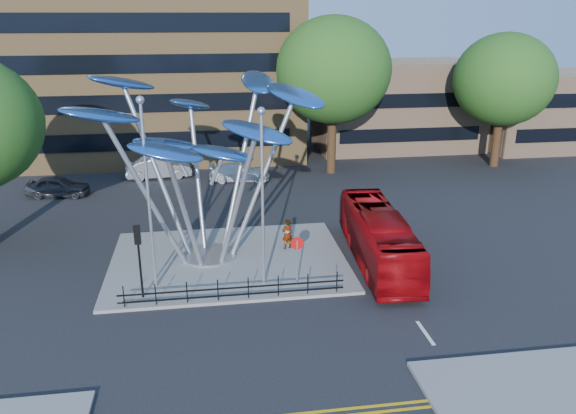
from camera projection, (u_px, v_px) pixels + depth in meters
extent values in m
plane|color=black|center=(260.00, 320.00, 23.55)|extent=(120.00, 120.00, 0.00)
cube|color=slate|center=(229.00, 261.00, 28.99)|extent=(12.00, 9.00, 0.15)
cube|color=tan|center=(397.00, 105.00, 52.50)|extent=(15.00, 8.00, 8.00)
cube|color=tan|center=(546.00, 110.00, 52.76)|extent=(12.00, 8.00, 7.00)
cylinder|color=black|center=(332.00, 138.00, 44.28)|extent=(0.70, 0.70, 5.72)
ellipsoid|color=#204D16|center=(333.00, 70.00, 42.57)|extent=(8.80, 8.80, 8.10)
cylinder|color=black|center=(497.00, 136.00, 46.35)|extent=(0.70, 0.70, 5.06)
ellipsoid|color=#204D16|center=(504.00, 79.00, 44.84)|extent=(8.00, 8.00, 7.36)
cylinder|color=#9EA0A5|center=(209.00, 255.00, 29.27)|extent=(2.80, 2.80, 0.12)
cylinder|color=#9EA0A5|center=(181.00, 190.00, 27.28)|extent=(0.24, 0.24, 7.80)
ellipsoid|color=blue|center=(100.00, 115.00, 24.62)|extent=(3.92, 2.95, 1.39)
cylinder|color=#9EA0A5|center=(198.00, 205.00, 27.25)|extent=(0.24, 0.24, 6.40)
ellipsoid|color=blue|center=(166.00, 152.00, 23.97)|extent=(3.47, 1.78, 1.31)
cylinder|color=#9EA0A5|center=(218.00, 197.00, 27.48)|extent=(0.24, 0.24, 7.00)
ellipsoid|color=blue|center=(257.00, 132.00, 25.09)|extent=(3.81, 3.11, 1.36)
cylinder|color=#9EA0A5|center=(229.00, 180.00, 28.11)|extent=(0.24, 0.24, 8.20)
ellipsoid|color=blue|center=(295.00, 95.00, 27.62)|extent=(3.52, 4.06, 1.44)
cylinder|color=#9EA0A5|center=(221.00, 172.00, 28.83)|extent=(0.24, 0.24, 8.60)
ellipsoid|color=blue|center=(258.00, 82.00, 29.59)|extent=(2.21, 3.79, 1.39)
cylinder|color=#9EA0A5|center=(202.00, 183.00, 28.98)|extent=(0.24, 0.24, 7.40)
ellipsoid|color=blue|center=(190.00, 104.00, 30.14)|extent=(3.02, 3.71, 1.34)
cylinder|color=#9EA0A5|center=(185.00, 174.00, 28.08)|extent=(0.24, 0.24, 8.80)
ellipsoid|color=blue|center=(122.00, 83.00, 27.55)|extent=(3.88, 3.60, 1.42)
ellipsoid|color=blue|center=(166.00, 144.00, 27.25)|extent=(3.40, 1.96, 1.13)
ellipsoid|color=blue|center=(223.00, 153.00, 27.20)|extent=(3.39, 2.16, 1.11)
cylinder|color=#9EA0A5|center=(149.00, 200.00, 24.74)|extent=(0.14, 0.14, 8.50)
sphere|color=#9EA0A5|center=(140.00, 100.00, 23.31)|extent=(0.36, 0.36, 0.36)
cylinder|color=#9EA0A5|center=(263.00, 203.00, 25.06)|extent=(0.14, 0.14, 8.00)
sphere|color=#9EA0A5|center=(261.00, 111.00, 23.70)|extent=(0.36, 0.36, 0.36)
cylinder|color=black|center=(140.00, 264.00, 24.61)|extent=(0.10, 0.10, 3.20)
cube|color=black|center=(137.00, 235.00, 24.15)|extent=(0.28, 0.18, 0.85)
sphere|color=#FF0C0C|center=(137.00, 229.00, 24.06)|extent=(0.18, 0.18, 0.18)
cylinder|color=#9EA0A5|center=(297.00, 264.00, 25.74)|extent=(0.08, 0.08, 2.30)
cylinder|color=red|center=(297.00, 243.00, 25.44)|extent=(0.60, 0.04, 0.60)
cube|color=white|center=(297.00, 243.00, 25.46)|extent=(0.42, 0.03, 0.10)
cylinder|color=black|center=(124.00, 297.00, 24.12)|extent=(0.05, 0.05, 1.00)
cylinder|color=black|center=(156.00, 294.00, 24.31)|extent=(0.05, 0.05, 1.00)
cylinder|color=black|center=(187.00, 292.00, 24.50)|extent=(0.05, 0.05, 1.00)
cylinder|color=black|center=(218.00, 290.00, 24.69)|extent=(0.05, 0.05, 1.00)
cylinder|color=black|center=(248.00, 288.00, 24.88)|extent=(0.05, 0.05, 1.00)
cylinder|color=black|center=(278.00, 286.00, 25.07)|extent=(0.05, 0.05, 1.00)
cylinder|color=black|center=(308.00, 284.00, 25.25)|extent=(0.05, 0.05, 1.00)
cylinder|color=black|center=(337.00, 282.00, 25.44)|extent=(0.05, 0.05, 1.00)
cube|color=black|center=(233.00, 288.00, 24.77)|extent=(10.00, 0.06, 0.06)
cube|color=black|center=(233.00, 295.00, 24.88)|extent=(10.00, 0.06, 0.06)
imported|color=#92060A|center=(378.00, 237.00, 28.59)|extent=(2.97, 9.95, 2.73)
imported|color=gray|center=(287.00, 234.00, 30.05)|extent=(0.70, 0.58, 1.65)
imported|color=#38393F|center=(58.00, 186.00, 39.14)|extent=(4.41, 2.18, 1.45)
imported|color=#A7AAAE|center=(159.00, 168.00, 43.47)|extent=(5.13, 2.25, 1.64)
imported|color=white|center=(240.00, 172.00, 42.82)|extent=(4.72, 2.26, 1.33)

